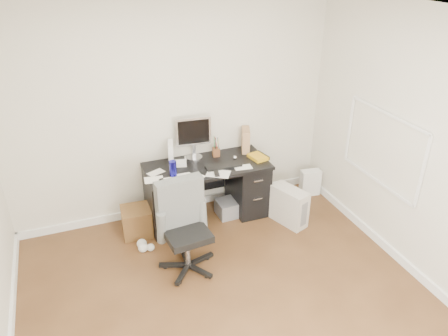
# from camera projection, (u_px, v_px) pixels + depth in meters

# --- Properties ---
(ground) EXTENTS (4.00, 4.00, 0.00)m
(ground) POSITION_uv_depth(u_px,v_px,m) (235.00, 313.00, 4.19)
(ground) COLOR #442A16
(ground) RESTS_ON ground
(room_shell) EXTENTS (4.02, 4.02, 2.71)m
(room_shell) POSITION_uv_depth(u_px,v_px,m) (240.00, 156.00, 3.46)
(room_shell) COLOR silver
(room_shell) RESTS_ON ground
(desk) EXTENTS (1.50, 0.70, 0.75)m
(desk) POSITION_uv_depth(u_px,v_px,m) (207.00, 190.00, 5.47)
(desk) COLOR black
(desk) RESTS_ON ground
(loose_papers) EXTENTS (1.10, 0.60, 0.00)m
(loose_papers) POSITION_uv_depth(u_px,v_px,m) (192.00, 169.00, 5.20)
(loose_papers) COLOR silver
(loose_papers) RESTS_ON desk
(lcd_monitor) EXTENTS (0.46, 0.29, 0.55)m
(lcd_monitor) POSITION_uv_depth(u_px,v_px,m) (194.00, 138.00, 5.34)
(lcd_monitor) COLOR #AEAEB2
(lcd_monitor) RESTS_ON desk
(keyboard) EXTENTS (0.44, 0.15, 0.02)m
(keyboard) POSITION_uv_depth(u_px,v_px,m) (223.00, 166.00, 5.25)
(keyboard) COLOR black
(keyboard) RESTS_ON desk
(computer_mouse) EXTENTS (0.06, 0.06, 0.06)m
(computer_mouse) POSITION_uv_depth(u_px,v_px,m) (235.00, 158.00, 5.41)
(computer_mouse) COLOR #AEAEB2
(computer_mouse) RESTS_ON desk
(travel_mug) EXTENTS (0.09, 0.09, 0.19)m
(travel_mug) POSITION_uv_depth(u_px,v_px,m) (173.00, 169.00, 5.02)
(travel_mug) COLOR #191699
(travel_mug) RESTS_ON desk
(white_binder) EXTENTS (0.17, 0.27, 0.28)m
(white_binder) POSITION_uv_depth(u_px,v_px,m) (171.00, 154.00, 5.25)
(white_binder) COLOR white
(white_binder) RESTS_ON desk
(magazine_file) EXTENTS (0.21, 0.28, 0.30)m
(magazine_file) POSITION_uv_depth(u_px,v_px,m) (246.00, 140.00, 5.59)
(magazine_file) COLOR #9B724B
(magazine_file) RESTS_ON desk
(pen_cup) EXTENTS (0.12, 0.12, 0.26)m
(pen_cup) POSITION_uv_depth(u_px,v_px,m) (216.00, 147.00, 5.46)
(pen_cup) COLOR brown
(pen_cup) RESTS_ON desk
(yellow_book) EXTENTS (0.22, 0.26, 0.04)m
(yellow_book) POSITION_uv_depth(u_px,v_px,m) (258.00, 157.00, 5.45)
(yellow_book) COLOR gold
(yellow_book) RESTS_ON desk
(paper_remote) EXTENTS (0.35, 0.33, 0.02)m
(paper_remote) POSITION_uv_depth(u_px,v_px,m) (218.00, 173.00, 5.10)
(paper_remote) COLOR silver
(paper_remote) RESTS_ON desk
(office_chair) EXTENTS (0.63, 0.63, 1.02)m
(office_chair) POSITION_uv_depth(u_px,v_px,m) (187.00, 229.00, 4.53)
(office_chair) COLOR #4A4C4A
(office_chair) RESTS_ON ground
(pc_tower) EXTENTS (0.36, 0.52, 0.48)m
(pc_tower) POSITION_uv_depth(u_px,v_px,m) (289.00, 206.00, 5.43)
(pc_tower) COLOR #B3ACA1
(pc_tower) RESTS_ON ground
(shopping_bag) EXTENTS (0.29, 0.23, 0.37)m
(shopping_bag) POSITION_uv_depth(u_px,v_px,m) (310.00, 182.00, 6.06)
(shopping_bag) COLOR silver
(shopping_bag) RESTS_ON ground
(wicker_basket) EXTENTS (0.37, 0.37, 0.34)m
(wicker_basket) POSITION_uv_depth(u_px,v_px,m) (137.00, 221.00, 5.25)
(wicker_basket) COLOR #482915
(wicker_basket) RESTS_ON ground
(desk_printer) EXTENTS (0.36, 0.30, 0.21)m
(desk_printer) POSITION_uv_depth(u_px,v_px,m) (231.00, 207.00, 5.65)
(desk_printer) COLOR slate
(desk_printer) RESTS_ON ground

